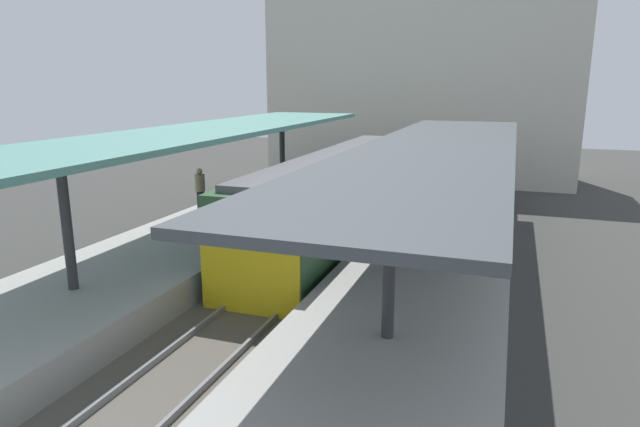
# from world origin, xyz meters

# --- Properties ---
(ground_plane) EXTENTS (80.00, 80.00, 0.00)m
(ground_plane) POSITION_xyz_m (0.00, 0.00, 0.00)
(ground_plane) COLOR #383835
(platform_left) EXTENTS (4.40, 28.00, 1.00)m
(platform_left) POSITION_xyz_m (-3.80, 0.00, 0.50)
(platform_left) COLOR #9E9E99
(platform_left) RESTS_ON ground_plane
(platform_right) EXTENTS (4.40, 28.00, 1.00)m
(platform_right) POSITION_xyz_m (3.80, 0.00, 0.50)
(platform_right) COLOR #9E9E99
(platform_right) RESTS_ON ground_plane
(track_ballast) EXTENTS (3.20, 28.00, 0.20)m
(track_ballast) POSITION_xyz_m (0.00, 0.00, 0.10)
(track_ballast) COLOR #59544C
(track_ballast) RESTS_ON ground_plane
(rail_near_side) EXTENTS (0.08, 28.00, 0.14)m
(rail_near_side) POSITION_xyz_m (-0.72, 0.00, 0.27)
(rail_near_side) COLOR slate
(rail_near_side) RESTS_ON track_ballast
(rail_far_side) EXTENTS (0.08, 28.00, 0.14)m
(rail_far_side) POSITION_xyz_m (0.72, 0.00, 0.27)
(rail_far_side) COLOR slate
(rail_far_side) RESTS_ON track_ballast
(commuter_train) EXTENTS (2.78, 14.99, 3.10)m
(commuter_train) POSITION_xyz_m (0.00, 4.26, 1.73)
(commuter_train) COLOR #2D5633
(commuter_train) RESTS_ON track_ballast
(canopy_left) EXTENTS (4.18, 21.00, 3.30)m
(canopy_left) POSITION_xyz_m (-3.80, 1.40, 4.18)
(canopy_left) COLOR #333335
(canopy_left) RESTS_ON platform_left
(canopy_right) EXTENTS (4.18, 21.00, 3.05)m
(canopy_right) POSITION_xyz_m (3.80, 1.40, 3.94)
(canopy_right) COLOR #333335
(canopy_right) RESTS_ON platform_right
(platform_bench) EXTENTS (1.40, 0.41, 0.86)m
(platform_bench) POSITION_xyz_m (4.62, 0.97, 1.46)
(platform_bench) COLOR black
(platform_bench) RESTS_ON platform_right
(platform_sign) EXTENTS (0.90, 0.08, 2.21)m
(platform_sign) POSITION_xyz_m (3.31, 1.78, 2.62)
(platform_sign) COLOR #262628
(platform_sign) RESTS_ON platform_right
(passenger_near_bench) EXTENTS (0.36, 0.36, 1.66)m
(passenger_near_bench) POSITION_xyz_m (-2.42, 1.97, 1.86)
(passenger_near_bench) COLOR #232328
(passenger_near_bench) RESTS_ON platform_left
(passenger_mid_platform) EXTENTS (0.36, 0.36, 1.73)m
(passenger_mid_platform) POSITION_xyz_m (-4.97, 2.74, 1.90)
(passenger_mid_platform) COLOR #232328
(passenger_mid_platform) RESTS_ON platform_left
(passenger_far_end) EXTENTS (0.36, 0.36, 1.65)m
(passenger_far_end) POSITION_xyz_m (4.52, 4.09, 1.85)
(passenger_far_end) COLOR navy
(passenger_far_end) RESTS_ON platform_right
(station_building_backdrop) EXTENTS (18.00, 6.00, 11.00)m
(station_building_backdrop) POSITION_xyz_m (0.20, 20.00, 5.50)
(station_building_backdrop) COLOR beige
(station_building_backdrop) RESTS_ON ground_plane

